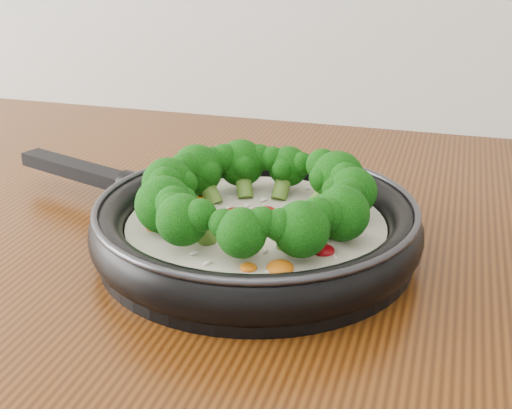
% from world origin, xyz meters
% --- Properties ---
extents(skillet, '(0.51, 0.39, 0.09)m').
position_xyz_m(skillet, '(-0.02, 1.03, 0.93)').
color(skillet, black).
rests_on(skillet, counter).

